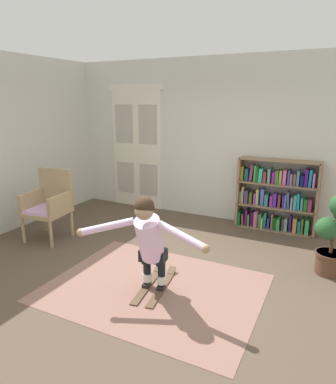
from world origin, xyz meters
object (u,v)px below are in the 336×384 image
object	(u,v)px
bookshelf	(276,198)
skis_pair	(155,285)
potted_plant	(333,236)
person_skier	(149,237)
wicker_chair	(49,203)

from	to	relation	value
bookshelf	skis_pair	xyz separation A→B (m)	(-0.92, -2.55, -0.54)
bookshelf	skis_pair	size ratio (longest dim) A/B	1.44
skis_pair	potted_plant	bearing A→B (deg)	34.10
bookshelf	potted_plant	distance (m)	1.60
potted_plant	person_skier	size ratio (longest dim) A/B	0.74
potted_plant	skis_pair	world-z (taller)	potted_plant
wicker_chair	potted_plant	bearing A→B (deg)	9.01
person_skier	skis_pair	bearing A→B (deg)	98.60
potted_plant	person_skier	distance (m)	2.31
bookshelf	skis_pair	distance (m)	2.77
person_skier	potted_plant	bearing A→B (deg)	38.19
bookshelf	wicker_chair	bearing A→B (deg)	-148.19
person_skier	bookshelf	bearing A→B (deg)	71.88
potted_plant	skis_pair	xyz separation A→B (m)	(-1.84, -1.24, -0.51)
wicker_chair	skis_pair	xyz separation A→B (m)	(2.23, -0.60, -0.56)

